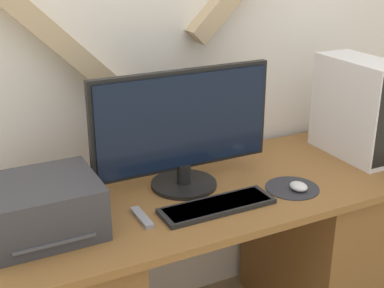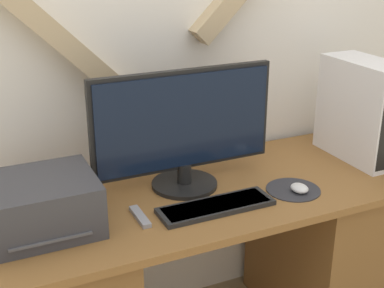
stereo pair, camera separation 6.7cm
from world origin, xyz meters
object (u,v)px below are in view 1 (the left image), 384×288
Objects in this scene: mouse at (299,186)px; remote_control at (142,217)px; monitor at (183,127)px; computer_tower at (358,108)px; keyboard at (217,206)px; printer at (42,208)px.

mouse reaches higher than remote_control.
monitor is 1.67× the size of computer_tower.
remote_control is at bearing -173.46° from computer_tower.
computer_tower is at bearing 12.02° from keyboard.
printer is at bearing 167.09° from remote_control.
mouse is (0.35, -0.02, 0.01)m from keyboard.
remote_control is at bearing -144.47° from monitor.
keyboard is 0.99× the size of computer_tower.
computer_tower reaches higher than remote_control.
computer_tower is 1.40m from printer.
monitor is at bearing 176.29° from computer_tower.
remote_control is (-1.07, -0.12, -0.21)m from computer_tower.
computer_tower reaches higher than keyboard.
monitor is 1.97× the size of printer.
mouse is at bearing -157.22° from computer_tower.
keyboard is at bearing -167.98° from computer_tower.
monitor is at bearing 10.33° from printer.
mouse is 0.95m from printer.
monitor is 1.69× the size of keyboard.
monitor reaches higher than printer.
monitor is at bearing 35.53° from remote_control.
computer_tower reaches higher than printer.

